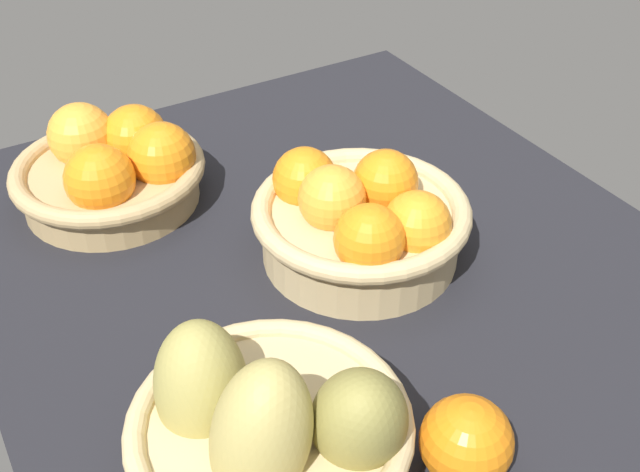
% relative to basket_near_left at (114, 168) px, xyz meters
% --- Properties ---
extents(market_tray, '(0.84, 0.72, 0.03)m').
position_rel_basket_near_left_xyz_m(market_tray, '(0.23, 0.16, -0.06)').
color(market_tray, black).
rests_on(market_tray, ground).
extents(basket_near_left, '(0.23, 0.23, 0.10)m').
position_rel_basket_near_left_xyz_m(basket_near_left, '(0.00, 0.00, 0.00)').
color(basket_near_left, tan).
rests_on(basket_near_left, market_tray).
extents(basket_center, '(0.23, 0.23, 0.12)m').
position_rel_basket_near_left_xyz_m(basket_center, '(0.24, 0.19, 0.01)').
color(basket_center, tan).
rests_on(basket_center, market_tray).
extents(basket_near_right_pears, '(0.22, 0.22, 0.15)m').
position_rel_basket_near_left_xyz_m(basket_near_right_pears, '(0.44, -0.02, 0.01)').
color(basket_near_right_pears, tan).
rests_on(basket_near_right_pears, market_tray).
extents(loose_orange_front_gap, '(0.07, 0.07, 0.07)m').
position_rel_basket_near_left_xyz_m(loose_orange_front_gap, '(0.51, 0.11, -0.01)').
color(loose_orange_front_gap, orange).
rests_on(loose_orange_front_gap, market_tray).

